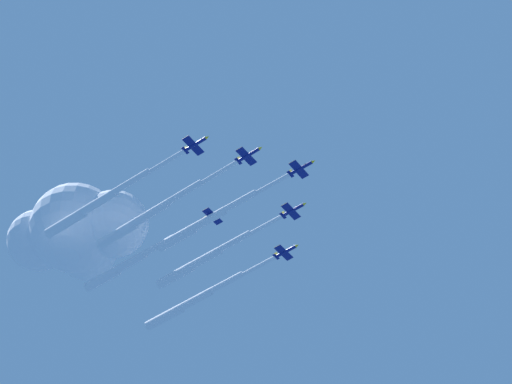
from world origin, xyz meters
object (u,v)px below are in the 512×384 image
Objects in this scene: jet_port_inner at (203,260)px; jet_port_mid at (193,301)px; jet_starboard_inner at (148,215)px; jet_lead at (206,221)px; jet_port_outer at (129,263)px; jet_starboard_mid at (96,204)px.

jet_port_inner reaches higher than jet_port_mid.
jet_port_inner is 0.91× the size of jet_starboard_inner.
jet_lead is 19.87m from jet_starboard_inner.
jet_port_outer is at bearing -60.21° from jet_starboard_inner.
jet_starboard_inner reaches higher than jet_lead.
jet_port_outer is at bearing 45.29° from jet_port_mid.
jet_port_outer is (-5.06, -26.48, -1.09)m from jet_starboard_mid.
jet_lead is 1.01× the size of jet_port_outer.
jet_lead is 34.43m from jet_port_outer.
jet_port_mid is (-8.18, -39.20, -2.84)m from jet_starboard_inner.
jet_port_mid is at bearing -72.36° from jet_lead.
jet_port_inner is 26.48m from jet_port_outer.
jet_port_outer is (26.43, 1.33, 0.84)m from jet_port_inner.
jet_lead is at bearing -163.20° from jet_starboard_mid.
jet_starboard_mid reaches higher than jet_port_inner.
jet_port_inner is at bearing 111.05° from jet_port_mid.
jet_port_outer is (30.63, -15.70, 0.99)m from jet_lead.
jet_port_outer is at bearing 2.89° from jet_port_inner.
jet_port_inner is 0.94× the size of jet_port_mid.
jet_port_outer reaches higher than jet_lead.
jet_starboard_mid is (31.49, 27.81, 1.93)m from jet_port_inner.
jet_lead is 0.92× the size of jet_starboard_inner.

